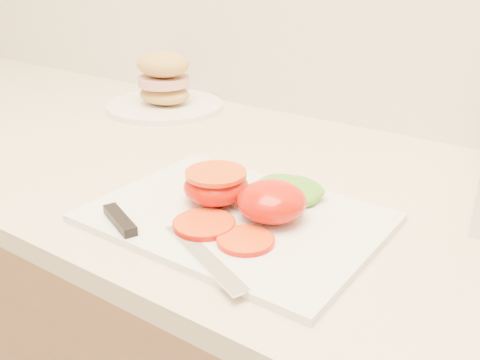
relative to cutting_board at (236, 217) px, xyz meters
The scene contains 8 objects.
cutting_board is the anchor object (origin of this frame).
tomato_half_dome 0.06m from the cutting_board, 20.46° to the left, with size 0.09×0.09×0.05m, color #CE0D00.
tomato_half_cut 0.05m from the cutting_board, 160.29° to the left, with size 0.09×0.09×0.04m.
tomato_slice_0 0.05m from the cutting_board, 104.67° to the right, with size 0.08×0.08×0.01m, color #F65212.
tomato_slice_1 0.07m from the cutting_board, 45.42° to the right, with size 0.07×0.07×0.01m, color #F65212.
lettuce_leaf_0 0.09m from the cutting_board, 68.98° to the left, with size 0.10×0.07×0.02m, color #5B9B29.
knife 0.12m from the cutting_board, 115.51° to the right, with size 0.25×0.09×0.01m.
sandwich_plate 0.54m from the cutting_board, 141.85° to the left, with size 0.25×0.25×0.12m.
Camera 1 is at (0.18, 1.04, 1.26)m, focal length 40.00 mm.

